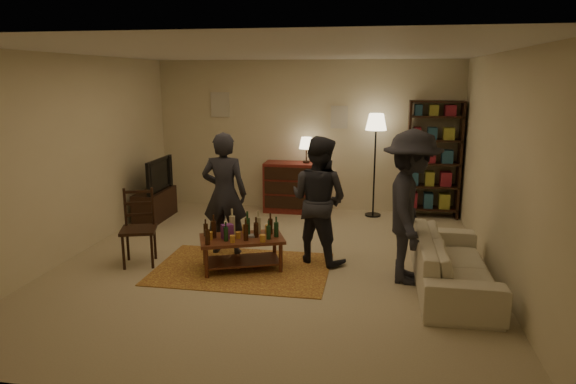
% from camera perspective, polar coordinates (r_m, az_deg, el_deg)
% --- Properties ---
extents(floor, '(6.00, 6.00, 0.00)m').
position_cam_1_polar(floor, '(6.81, -1.64, -7.99)').
color(floor, '#C6B793').
rests_on(floor, ground).
extents(room_shell, '(6.00, 6.00, 6.00)m').
position_cam_1_polar(room_shell, '(9.44, -1.94, 9.10)').
color(room_shell, beige).
rests_on(room_shell, ground).
extents(rug, '(2.20, 1.50, 0.01)m').
position_cam_1_polar(rug, '(6.66, -5.10, -8.48)').
color(rug, maroon).
rests_on(rug, ground).
extents(coffee_table, '(1.17, 0.91, 0.76)m').
position_cam_1_polar(coffee_table, '(6.53, -5.19, -5.33)').
color(coffee_table, brown).
rests_on(coffee_table, ground).
extents(dining_chair, '(0.55, 0.55, 1.01)m').
position_cam_1_polar(dining_chair, '(6.97, -16.25, -3.42)').
color(dining_chair, black).
rests_on(dining_chair, ground).
extents(tv_stand, '(0.40, 1.00, 1.06)m').
position_cam_1_polar(tv_stand, '(9.09, -14.59, -0.56)').
color(tv_stand, black).
rests_on(tv_stand, ground).
extents(dresser, '(1.00, 0.50, 1.36)m').
position_cam_1_polar(dresser, '(9.28, 0.54, 0.69)').
color(dresser, maroon).
rests_on(dresser, ground).
extents(bookshelf, '(0.90, 0.34, 2.02)m').
position_cam_1_polar(bookshelf, '(9.17, 15.85, 3.61)').
color(bookshelf, black).
rests_on(bookshelf, ground).
extents(floor_lamp, '(0.36, 0.36, 1.80)m').
position_cam_1_polar(floor_lamp, '(8.93, 9.75, 6.89)').
color(floor_lamp, black).
rests_on(floor_lamp, ground).
extents(sofa, '(0.81, 2.08, 0.61)m').
position_cam_1_polar(sofa, '(6.27, 17.84, -7.52)').
color(sofa, beige).
rests_on(sofa, ground).
extents(person_left, '(0.64, 0.44, 1.69)m').
position_cam_1_polar(person_left, '(7.04, -7.07, -0.23)').
color(person_left, '#212228').
rests_on(person_left, ground).
extents(person_right, '(1.00, 0.91, 1.67)m').
position_cam_1_polar(person_right, '(6.69, 3.42, -0.90)').
color(person_right, '#24252B').
rests_on(person_right, ground).
extents(person_by_sofa, '(0.73, 1.21, 1.82)m').
position_cam_1_polar(person_by_sofa, '(6.18, 13.45, -1.65)').
color(person_by_sofa, '#23242A').
rests_on(person_by_sofa, ground).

